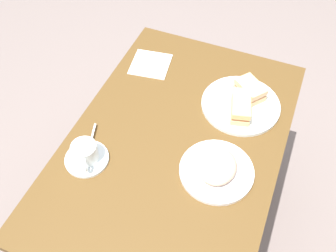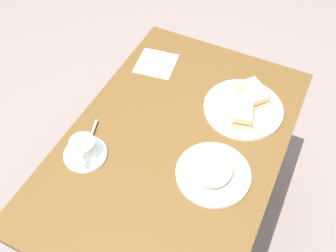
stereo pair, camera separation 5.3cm
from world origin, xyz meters
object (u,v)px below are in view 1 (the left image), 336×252
(spoon, at_px, (91,139))
(sandwich_front, at_px, (241,107))
(coffee_saucer, at_px, (87,159))
(coffee_cup, at_px, (85,152))
(sandwich_back, at_px, (250,90))
(dining_table, at_px, (175,165))
(side_plate, at_px, (216,171))
(sandwich_plate, at_px, (241,105))
(napkin, at_px, (151,64))

(spoon, bearing_deg, sandwich_front, 125.16)
(coffee_saucer, relative_size, coffee_cup, 1.40)
(sandwich_front, xyz_separation_m, sandwich_back, (-0.09, 0.01, -0.00))
(dining_table, relative_size, side_plate, 4.45)
(coffee_cup, bearing_deg, side_plate, 105.87)
(sandwich_plate, xyz_separation_m, napkin, (-0.08, -0.40, -0.01))
(coffee_saucer, distance_m, coffee_cup, 0.04)
(coffee_saucer, distance_m, napkin, 0.50)
(dining_table, xyz_separation_m, napkin, (-0.32, -0.23, 0.16))
(side_plate, bearing_deg, coffee_saucer, -74.36)
(sandwich_front, bearing_deg, side_plate, -0.46)
(dining_table, relative_size, sandwich_front, 7.34)
(sandwich_front, distance_m, coffee_saucer, 0.56)
(dining_table, distance_m, sandwich_back, 0.39)
(sandwich_back, relative_size, coffee_cup, 1.26)
(dining_table, xyz_separation_m, spoon, (0.11, -0.26, 0.17))
(sandwich_plate, bearing_deg, coffee_cup, -43.80)
(napkin, bearing_deg, sandwich_back, 86.03)
(sandwich_back, distance_m, coffee_saucer, 0.63)
(sandwich_front, relative_size, side_plate, 0.61)
(dining_table, xyz_separation_m, coffee_saucer, (0.18, -0.24, 0.16))
(sandwich_back, distance_m, napkin, 0.42)
(spoon, bearing_deg, napkin, 175.94)
(dining_table, height_order, coffee_saucer, coffee_saucer)
(sandwich_back, xyz_separation_m, side_plate, (0.36, -0.01, -0.03))
(sandwich_front, xyz_separation_m, coffee_saucer, (0.38, -0.41, -0.04))
(sandwich_front, bearing_deg, coffee_cup, -47.18)
(sandwich_back, xyz_separation_m, coffee_saucer, (0.47, -0.42, -0.04))
(napkin, bearing_deg, side_plate, 46.13)
(spoon, distance_m, napkin, 0.43)
(spoon, height_order, napkin, spoon)
(sandwich_back, bearing_deg, spoon, -48.04)
(sandwich_front, relative_size, coffee_cup, 1.41)
(sandwich_plate, xyz_separation_m, side_plate, (0.30, 0.00, 0.00))
(sandwich_plate, distance_m, sandwich_back, 0.06)
(sandwich_plate, xyz_separation_m, sandwich_back, (-0.05, 0.02, 0.03))
(sandwich_plate, bearing_deg, napkin, -101.51)
(sandwich_plate, distance_m, sandwich_front, 0.05)
(sandwich_front, xyz_separation_m, coffee_cup, (0.38, -0.41, 0.00))
(sandwich_back, xyz_separation_m, napkin, (-0.03, -0.41, -0.04))
(dining_table, distance_m, side_plate, 0.24)
(sandwich_front, relative_size, coffee_saucer, 1.01)
(sandwich_plate, relative_size, sandwich_back, 2.20)
(sandwich_front, height_order, sandwich_back, sandwich_front)
(coffee_cup, relative_size, napkin, 0.69)
(coffee_saucer, xyz_separation_m, spoon, (-0.07, -0.02, 0.01))
(sandwich_back, relative_size, spoon, 1.34)
(sandwich_back, relative_size, napkin, 0.87)
(sandwich_plate, distance_m, coffee_saucer, 0.58)
(sandwich_back, distance_m, coffee_cup, 0.63)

